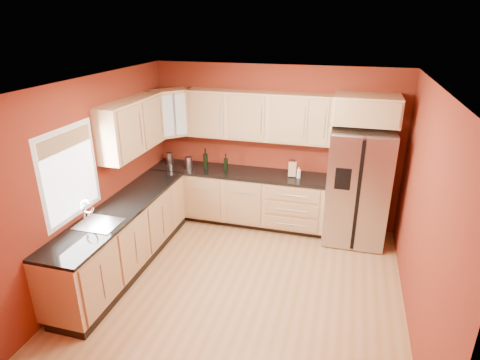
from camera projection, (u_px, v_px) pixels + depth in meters
The scene contains 23 objects.
floor at pixel (243, 285), 5.26m from camera, with size 4.00×4.00×0.00m, color #9F6E3D.
ceiling at pixel (244, 84), 4.28m from camera, with size 4.00×4.00×0.00m, color silver.
wall_back at pixel (275, 146), 6.55m from camera, with size 4.00×0.04×2.60m, color maroon.
wall_front at pixel (174, 301), 2.98m from camera, with size 4.00×0.04×2.60m, color maroon.
wall_left at pixel (96, 178), 5.26m from camera, with size 0.04×4.00×2.60m, color maroon.
wall_right at pixel (424, 215), 4.27m from camera, with size 0.04×4.00×2.60m, color maroon.
base_cabinets_back at pixel (238, 198), 6.74m from camera, with size 2.90×0.60×0.88m, color tan.
base_cabinets_left at pixel (124, 238), 5.51m from camera, with size 0.60×2.80×0.88m, color tan.
countertop_back at pixel (237, 172), 6.56m from camera, with size 2.90×0.62×0.04m, color black.
countertop_left at pixel (121, 208), 5.33m from camera, with size 0.62×2.80×0.04m, color black.
upper_cabinets_back at pixel (258, 116), 6.27m from camera, with size 2.30×0.33×0.75m, color tan.
upper_cabinets_left at pixel (132, 126), 5.67m from camera, with size 0.33×1.35×0.75m, color tan.
corner_upper_cabinet at pixel (170, 113), 6.47m from camera, with size 0.62×0.33×0.75m, color tan.
over_fridge_cabinet at pixel (366, 109), 5.67m from camera, with size 0.92×0.60×0.40m, color tan.
refrigerator at pixel (357, 187), 6.04m from camera, with size 0.90×0.75×1.78m, color #B3B2B7.
window at pixel (70, 174), 4.71m from camera, with size 0.03×0.90×1.00m, color white.
sink_faucet at pixel (97, 213), 4.82m from camera, with size 0.50×0.42×0.30m, color white, non-canonical shape.
canister_left at pixel (189, 162), 6.67m from camera, with size 0.12×0.12×0.19m, color #B3B2B7.
canister_right at pixel (170, 158), 6.86m from camera, with size 0.12×0.12×0.20m, color #B3B2B7.
wine_bottle_a at pixel (205, 158), 6.63m from camera, with size 0.08×0.08×0.34m, color black, non-canonical shape.
wine_bottle_b at pixel (226, 163), 6.51m from camera, with size 0.07×0.07×0.30m, color black, non-canonical shape.
knife_block at pixel (292, 169), 6.32m from camera, with size 0.12×0.11×0.24m, color #AF8055.
soap_dispenser at pixel (299, 173), 6.26m from camera, with size 0.06×0.06×0.17m, color white.
Camera 1 is at (1.12, -4.21, 3.25)m, focal length 30.00 mm.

